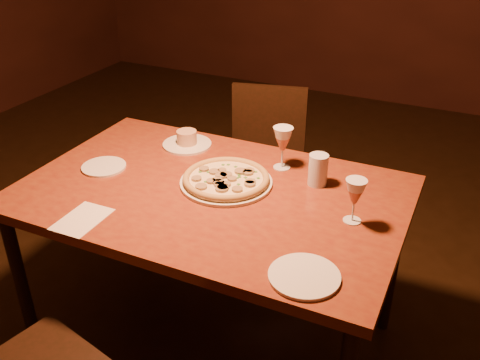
% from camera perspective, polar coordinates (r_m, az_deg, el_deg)
% --- Properties ---
extents(dining_table, '(1.44, 0.93, 0.77)m').
position_cam_1_polar(dining_table, '(2.05, -3.03, -2.75)').
color(dining_table, brown).
rests_on(dining_table, floor).
extents(chair_far, '(0.49, 0.49, 0.85)m').
position_cam_1_polar(chair_far, '(2.91, 2.64, 2.39)').
color(chair_far, black).
rests_on(chair_far, floor).
extents(pizza_plate, '(0.36, 0.36, 0.04)m').
position_cam_1_polar(pizza_plate, '(2.05, -1.49, 0.09)').
color(pizza_plate, silver).
rests_on(pizza_plate, dining_table).
extents(ramekin_saucer, '(0.22, 0.22, 0.07)m').
position_cam_1_polar(ramekin_saucer, '(2.37, -5.68, 4.19)').
color(ramekin_saucer, silver).
rests_on(ramekin_saucer, dining_table).
extents(wine_glass_far, '(0.08, 0.08, 0.18)m').
position_cam_1_polar(wine_glass_far, '(2.14, 4.56, 3.42)').
color(wine_glass_far, '#B06249').
rests_on(wine_glass_far, dining_table).
extents(wine_glass_right, '(0.07, 0.07, 0.16)m').
position_cam_1_polar(wine_glass_right, '(1.84, 12.10, -2.20)').
color(wine_glass_right, '#B06249').
rests_on(wine_glass_right, dining_table).
extents(water_tumbler, '(0.07, 0.07, 0.12)m').
position_cam_1_polar(water_tumbler, '(2.05, 8.33, 1.09)').
color(water_tumbler, silver).
rests_on(water_tumbler, dining_table).
extents(side_plate_left, '(0.18, 0.18, 0.01)m').
position_cam_1_polar(side_plate_left, '(2.25, -14.32, 1.38)').
color(side_plate_left, silver).
rests_on(side_plate_left, dining_table).
extents(side_plate_near, '(0.21, 0.21, 0.01)m').
position_cam_1_polar(side_plate_near, '(1.60, 6.87, -10.14)').
color(side_plate_near, silver).
rests_on(side_plate_near, dining_table).
extents(menu_card, '(0.14, 0.20, 0.00)m').
position_cam_1_polar(menu_card, '(1.92, -16.48, -4.03)').
color(menu_card, silver).
rests_on(menu_card, dining_table).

